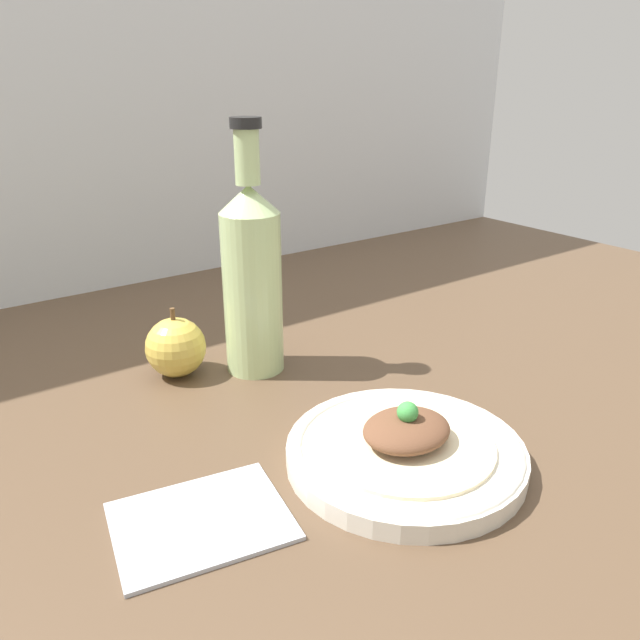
# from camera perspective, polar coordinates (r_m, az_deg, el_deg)

# --- Properties ---
(ground_plane) EXTENTS (1.80, 1.10, 0.04)m
(ground_plane) POSITION_cam_1_polar(r_m,az_deg,el_deg) (0.73, -0.33, -8.37)
(ground_plane) COLOR brown
(wall_backsplash) EXTENTS (1.80, 0.03, 0.80)m
(wall_backsplash) POSITION_cam_1_polar(r_m,az_deg,el_deg) (1.11, -18.20, 23.57)
(wall_backsplash) COLOR silver
(wall_backsplash) RESTS_ON ground_plane
(plate) EXTENTS (0.23, 0.23, 0.02)m
(plate) POSITION_cam_1_polar(r_m,az_deg,el_deg) (0.61, 7.80, -11.82)
(plate) COLOR silver
(plate) RESTS_ON ground_plane
(plated_food) EXTENTS (0.17, 0.17, 0.05)m
(plated_food) POSITION_cam_1_polar(r_m,az_deg,el_deg) (0.60, 7.89, -10.35)
(plated_food) COLOR beige
(plated_food) RESTS_ON plate
(cider_bottle) EXTENTS (0.07, 0.07, 0.30)m
(cider_bottle) POSITION_cam_1_polar(r_m,az_deg,el_deg) (0.75, -6.24, 4.14)
(cider_bottle) COLOR #B7D18E
(cider_bottle) RESTS_ON ground_plane
(apple) EXTENTS (0.07, 0.07, 0.09)m
(apple) POSITION_cam_1_polar(r_m,az_deg,el_deg) (0.77, -13.06, -2.44)
(apple) COLOR gold
(apple) RESTS_ON ground_plane
(napkin) EXTENTS (0.16, 0.13, 0.01)m
(napkin) POSITION_cam_1_polar(r_m,az_deg,el_deg) (0.55, -10.83, -17.46)
(napkin) COLOR #B7BCC6
(napkin) RESTS_ON ground_plane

